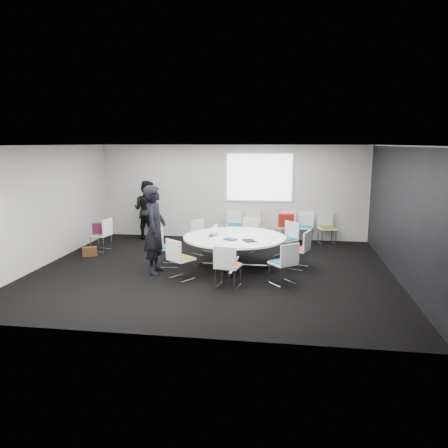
# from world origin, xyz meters

# --- Properties ---
(room_shell) EXTENTS (8.08, 7.08, 2.88)m
(room_shell) POSITION_xyz_m (0.09, 0.00, 1.40)
(room_shell) COLOR black
(room_shell) RESTS_ON ground
(conference_table) EXTENTS (2.36, 2.36, 0.73)m
(conference_table) POSITION_xyz_m (0.46, 0.32, 0.55)
(conference_table) COLOR silver
(conference_table) RESTS_ON ground
(projection_screen) EXTENTS (1.90, 0.03, 1.35)m
(projection_screen) POSITION_xyz_m (0.80, 3.46, 1.85)
(projection_screen) COLOR white
(projection_screen) RESTS_ON room_shell
(chair_ring_a) EXTENTS (0.59, 0.59, 0.88)m
(chair_ring_a) POSITION_xyz_m (1.92, 0.44, 0.28)
(chair_ring_a) COLOR silver
(chair_ring_a) RESTS_ON ground
(chair_ring_b) EXTENTS (0.64, 0.64, 0.88)m
(chair_ring_b) POSITION_xyz_m (1.65, 1.46, 0.28)
(chair_ring_b) COLOR silver
(chair_ring_b) RESTS_ON ground
(chair_ring_c) EXTENTS (0.60, 0.60, 0.88)m
(chair_ring_c) POSITION_xyz_m (0.60, 1.86, 0.28)
(chair_ring_c) COLOR silver
(chair_ring_c) RESTS_ON ground
(chair_ring_d) EXTENTS (0.62, 0.63, 0.88)m
(chair_ring_d) POSITION_xyz_m (-0.51, 1.46, 0.28)
(chair_ring_d) COLOR silver
(chair_ring_d) RESTS_ON ground
(chair_ring_e) EXTENTS (0.50, 0.51, 0.88)m
(chair_ring_e) POSITION_xyz_m (-1.06, 0.19, 0.28)
(chair_ring_e) COLOR silver
(chair_ring_e) RESTS_ON ground
(chair_ring_f) EXTENTS (0.63, 0.63, 0.88)m
(chair_ring_f) POSITION_xyz_m (-0.55, -0.76, 0.28)
(chair_ring_f) COLOR silver
(chair_ring_f) RESTS_ON ground
(chair_ring_g) EXTENTS (0.53, 0.52, 0.88)m
(chair_ring_g) POSITION_xyz_m (0.50, -1.15, 0.28)
(chair_ring_g) COLOR silver
(chair_ring_g) RESTS_ON ground
(chair_ring_h) EXTENTS (0.64, 0.64, 0.88)m
(chair_ring_h) POSITION_xyz_m (1.59, -0.77, 0.28)
(chair_ring_h) COLOR silver
(chair_ring_h) RESTS_ON ground
(chair_back_a) EXTENTS (0.53, 0.52, 0.88)m
(chair_back_a) POSITION_xyz_m (0.11, 3.17, 0.28)
(chair_back_a) COLOR silver
(chair_back_a) RESTS_ON ground
(chair_back_b) EXTENTS (0.59, 0.59, 0.88)m
(chair_back_b) POSITION_xyz_m (0.73, 3.12, 0.28)
(chair_back_b) COLOR silver
(chair_back_b) RESTS_ON ground
(chair_back_c) EXTENTS (0.59, 0.58, 0.88)m
(chair_back_c) POSITION_xyz_m (1.62, 3.16, 0.28)
(chair_back_c) COLOR silver
(chair_back_c) RESTS_ON ground
(chair_back_d) EXTENTS (0.55, 0.54, 0.88)m
(chair_back_d) POSITION_xyz_m (2.15, 3.17, 0.28)
(chair_back_d) COLOR silver
(chair_back_d) RESTS_ON ground
(chair_back_e) EXTENTS (0.54, 0.53, 0.88)m
(chair_back_e) POSITION_xyz_m (2.79, 3.14, 0.28)
(chair_back_e) COLOR silver
(chair_back_e) RESTS_ON ground
(chair_spare_left) EXTENTS (0.51, 0.52, 0.88)m
(chair_spare_left) POSITION_xyz_m (-3.25, 1.35, 0.28)
(chair_spare_left) COLOR silver
(chair_spare_left) RESTS_ON ground
(chair_person_back) EXTENTS (0.57, 0.57, 0.88)m
(chair_person_back) POSITION_xyz_m (-2.52, 3.16, 0.28)
(chair_person_back) COLOR silver
(chair_person_back) RESTS_ON ground
(person_main) EXTENTS (0.50, 0.73, 1.95)m
(person_main) POSITION_xyz_m (-1.22, -0.37, 0.97)
(person_main) COLOR black
(person_main) RESTS_ON ground
(person_back) EXTENTS (0.98, 0.83, 1.76)m
(person_back) POSITION_xyz_m (-2.52, 3.00, 0.88)
(person_back) COLOR black
(person_back) RESTS_ON ground
(laptop) EXTENTS (0.27, 0.38, 0.03)m
(laptop) POSITION_xyz_m (-0.00, 0.33, 0.74)
(laptop) COLOR #333338
(laptop) RESTS_ON conference_table
(laptop_lid) EXTENTS (0.05, 0.30, 0.22)m
(laptop_lid) POSITION_xyz_m (-0.02, 0.41, 0.86)
(laptop_lid) COLOR silver
(laptop_lid) RESTS_ON conference_table
(notebook_black) EXTENTS (0.34, 0.37, 0.02)m
(notebook_black) POSITION_xyz_m (0.83, -0.10, 0.74)
(notebook_black) COLOR black
(notebook_black) RESTS_ON conference_table
(tablet_folio) EXTENTS (0.33, 0.32, 0.03)m
(tablet_folio) POSITION_xyz_m (0.40, -0.04, 0.74)
(tablet_folio) COLOR navy
(tablet_folio) RESTS_ON conference_table
(papers_right) EXTENTS (0.37, 0.35, 0.00)m
(papers_right) POSITION_xyz_m (0.93, 0.53, 0.73)
(papers_right) COLOR white
(papers_right) RESTS_ON conference_table
(papers_front) EXTENTS (0.35, 0.29, 0.00)m
(papers_front) POSITION_xyz_m (1.26, 0.29, 0.73)
(papers_front) COLOR white
(papers_front) RESTS_ON conference_table
(cup) EXTENTS (0.08, 0.08, 0.09)m
(cup) POSITION_xyz_m (0.38, 0.75, 0.78)
(cup) COLOR white
(cup) RESTS_ON conference_table
(phone) EXTENTS (0.14, 0.07, 0.01)m
(phone) POSITION_xyz_m (0.95, -0.16, 0.73)
(phone) COLOR black
(phone) RESTS_ON conference_table
(maroon_bag) EXTENTS (0.42, 0.23, 0.28)m
(maroon_bag) POSITION_xyz_m (-3.26, 1.35, 0.62)
(maroon_bag) COLOR #54163A
(maroon_bag) RESTS_ON chair_spare_left
(brown_bag) EXTENTS (0.39, 0.30, 0.24)m
(brown_bag) POSITION_xyz_m (-3.32, 0.77, 0.12)
(brown_bag) COLOR #4B2E18
(brown_bag) RESTS_ON ground
(red_jacket) EXTENTS (0.46, 0.21, 0.36)m
(red_jacket) POSITION_xyz_m (1.62, 2.94, 0.70)
(red_jacket) COLOR #AF2215
(red_jacket) RESTS_ON chair_back_c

